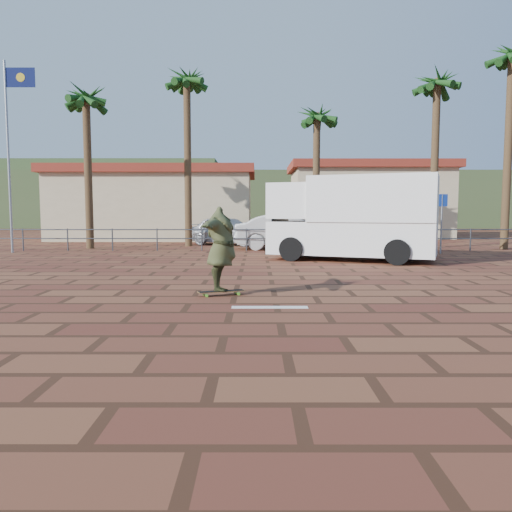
{
  "coord_description": "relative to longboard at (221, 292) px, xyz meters",
  "views": [
    {
      "loc": [
        0.46,
        -10.23,
        1.75
      ],
      "look_at": [
        0.44,
        0.45,
        0.8
      ],
      "focal_mm": 35.0,
      "sensor_mm": 36.0,
      "label": 1
    }
  ],
  "objects": [
    {
      "name": "ground",
      "position": [
        0.28,
        -0.1,
        -0.08
      ],
      "size": [
        120.0,
        120.0,
        0.0
      ],
      "primitive_type": "plane",
      "color": "brown",
      "rests_on": "ground"
    },
    {
      "name": "paint_stripe",
      "position": [
        0.98,
        -1.3,
        -0.08
      ],
      "size": [
        1.4,
        0.22,
        0.01
      ],
      "primitive_type": "cube",
      "color": "white",
      "rests_on": "ground"
    },
    {
      "name": "guardrail",
      "position": [
        0.28,
        11.9,
        0.6
      ],
      "size": [
        24.06,
        0.06,
        1.0
      ],
      "color": "#47494F",
      "rests_on": "ground"
    },
    {
      "name": "flagpole",
      "position": [
        -9.6,
        10.9,
        4.56
      ],
      "size": [
        1.3,
        0.1,
        8.0
      ],
      "color": "gray",
      "rests_on": "ground"
    },
    {
      "name": "palm_far_left",
      "position": [
        -7.22,
        13.4,
        6.75
      ],
      "size": [
        2.4,
        2.4,
        8.25
      ],
      "color": "brown",
      "rests_on": "ground"
    },
    {
      "name": "palm_left",
      "position": [
        -2.72,
        14.9,
        7.87
      ],
      "size": [
        2.4,
        2.4,
        9.45
      ],
      "color": "brown",
      "rests_on": "ground"
    },
    {
      "name": "palm_center",
      "position": [
        3.78,
        15.4,
        6.28
      ],
      "size": [
        2.4,
        2.4,
        7.75
      ],
      "color": "brown",
      "rests_on": "ground"
    },
    {
      "name": "palm_right",
      "position": [
        9.28,
        13.9,
        7.5
      ],
      "size": [
        2.4,
        2.4,
        9.05
      ],
      "color": "brown",
      "rests_on": "ground"
    },
    {
      "name": "palm_far_right",
      "position": [
        12.28,
        12.9,
        8.43
      ],
      "size": [
        2.4,
        2.4,
        10.05
      ],
      "color": "brown",
      "rests_on": "ground"
    },
    {
      "name": "building_west",
      "position": [
        -5.72,
        21.9,
        2.2
      ],
      "size": [
        12.6,
        7.6,
        4.5
      ],
      "color": "beige",
      "rests_on": "ground"
    },
    {
      "name": "building_east",
      "position": [
        8.28,
        23.9,
        2.46
      ],
      "size": [
        10.6,
        6.6,
        5.0
      ],
      "color": "beige",
      "rests_on": "ground"
    },
    {
      "name": "hill_front",
      "position": [
        0.28,
        49.9,
        2.92
      ],
      "size": [
        70.0,
        18.0,
        6.0
      ],
      "primitive_type": "cube",
      "color": "#384C28",
      "rests_on": "ground"
    },
    {
      "name": "hill_back",
      "position": [
        -21.72,
        55.9,
        3.92
      ],
      "size": [
        35.0,
        14.0,
        8.0
      ],
      "primitive_type": "cube",
      "color": "#384C28",
      "rests_on": "ground"
    },
    {
      "name": "longboard",
      "position": [
        0.0,
        0.0,
        0.0
      ],
      "size": [
        1.01,
        0.55,
        0.1
      ],
      "rotation": [
        0.0,
        0.0,
        0.36
      ],
      "color": "olive",
      "rests_on": "ground"
    },
    {
      "name": "skateboarder",
      "position": [
        0.0,
        -0.0,
        0.9
      ],
      "size": [
        0.9,
        2.23,
        1.76
      ],
      "primitive_type": "imported",
      "rotation": [
        0.0,
        0.0,
        1.42
      ],
      "color": "#3D4223",
      "rests_on": "longboard"
    },
    {
      "name": "campervan",
      "position": [
        4.21,
        7.62,
        1.49
      ],
      "size": [
        6.25,
        4.34,
        2.99
      ],
      "rotation": [
        0.0,
        0.0,
        -0.37
      ],
      "color": "white",
      "rests_on": "ground"
    },
    {
      "name": "car_silver",
      "position": [
        -0.8,
        15.9,
        0.68
      ],
      "size": [
        4.78,
        3.73,
        1.52
      ],
      "primitive_type": "imported",
      "rotation": [
        0.0,
        0.0,
        1.07
      ],
      "color": "#AEB0B5",
      "rests_on": "ground"
    },
    {
      "name": "car_white",
      "position": [
        2.15,
        12.9,
        0.73
      ],
      "size": [
        5.0,
        1.95,
        1.62
      ],
      "primitive_type": "imported",
      "rotation": [
        0.0,
        0.0,
        1.62
      ],
      "color": "silver",
      "rests_on": "ground"
    },
    {
      "name": "street_sign",
      "position": [
        8.36,
        10.29,
        1.64
      ],
      "size": [
        0.49,
        0.17,
        2.46
      ],
      "rotation": [
        0.0,
        0.0,
        0.26
      ],
      "color": "gray",
      "rests_on": "ground"
    }
  ]
}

